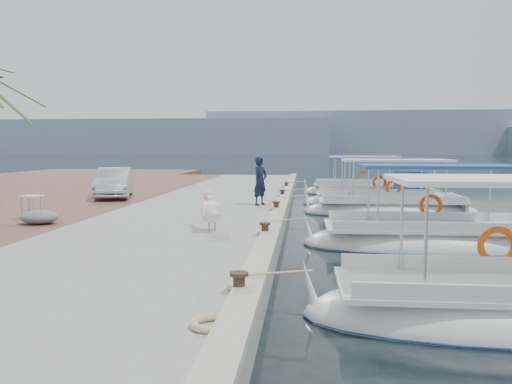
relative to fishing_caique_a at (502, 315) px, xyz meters
The scene contains 17 objects.
ground 8.76m from the fishing_caique_a, 114.48° to the left, with size 400.00×400.00×0.00m, color black.
concrete_quay 14.57m from the fishing_caique_a, 117.07° to the left, with size 6.00×40.00×0.50m, color gray.
quay_curb 13.54m from the fishing_caique_a, 106.53° to the left, with size 0.44×40.00×0.12m, color #A6A093.
cobblestone_strip 17.42m from the fishing_caique_a, 131.87° to the left, with size 4.00×40.00×0.50m, color brown.
distant_hills 211.21m from the fishing_caique_a, 82.93° to the left, with size 330.00×60.00×18.00m.
fishing_caique_a is the anchor object (origin of this frame).
fishing_caique_b 5.95m from the fishing_caique_a, 86.40° to the left, with size 6.83×2.57×2.83m.
fishing_caique_c 12.79m from the fishing_caique_a, 87.84° to the left, with size 7.05×2.37×2.83m.
fishing_caique_d 16.02m from the fishing_caique_a, 88.29° to the left, with size 6.82×2.23×2.83m.
fishing_caique_e 21.87m from the fishing_caique_a, 89.30° to the left, with size 6.62×2.24×2.83m.
mooring_bollards 10.29m from the fishing_caique_a, 112.79° to the left, with size 0.28×20.28×0.33m.
pelican 7.43m from the fishing_caique_a, 137.33° to the left, with size 0.82×1.35×1.07m.
fisherman 12.17m from the fishing_caique_a, 112.77° to the left, with size 0.67×0.44×1.85m, color black.
parked_car 17.66m from the fishing_caique_a, 130.12° to the left, with size 1.39×3.99×1.31m, color silver.
tarp_bundle 12.09m from the fishing_caique_a, 151.32° to the left, with size 1.10×0.90×0.40m, color slate.
folding_table 13.14m from the fishing_caique_a, 149.55° to the left, with size 0.55×0.55×0.73m.
rope_coil 4.59m from the fishing_caique_a, 154.74° to the right, with size 0.54×0.54×0.10m, color #C6B284.
Camera 1 is at (0.60, -15.72, 2.66)m, focal length 35.00 mm.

